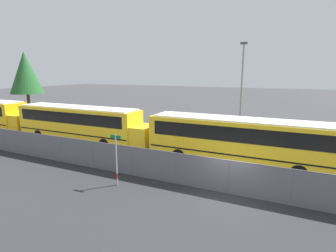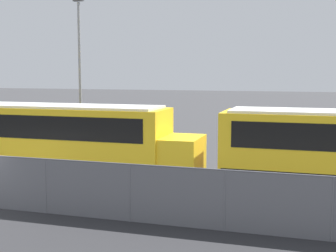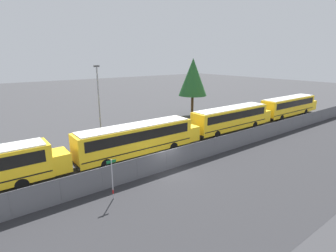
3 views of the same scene
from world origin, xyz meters
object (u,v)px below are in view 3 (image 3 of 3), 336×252
school_bus_2 (139,137)px  school_bus_3 (232,117)px  school_bus_4 (289,105)px  street_sign (112,178)px  light_pole (99,102)px  tree_1 (193,77)px

school_bus_2 → school_bus_3: (14.73, 0.28, 0.00)m
school_bus_4 → street_sign: 35.94m
light_pole → tree_1: size_ratio=0.93×
light_pole → school_bus_2: bearing=-78.8°
school_bus_4 → street_sign: school_bus_4 is taller
school_bus_2 → school_bus_3: 14.74m
school_bus_2 → street_sign: size_ratio=4.68×
street_sign → school_bus_2: bearing=46.2°
school_bus_2 → school_bus_4: 29.49m
school_bus_4 → tree_1: (-12.26, 10.64, 4.52)m
light_pole → street_sign: bearing=-109.9°
school_bus_4 → light_pole: size_ratio=1.57×
school_bus_3 → tree_1: 11.91m
street_sign → tree_1: tree_1 is taller
school_bus_2 → school_bus_3: bearing=1.1°
tree_1 → school_bus_2: bearing=-147.4°
school_bus_2 → school_bus_4: size_ratio=1.00×
street_sign → light_pole: (4.57, 12.64, 3.26)m
school_bus_2 → street_sign: bearing=-133.8°
school_bus_4 → school_bus_3: bearing=-179.7°
school_bus_4 → tree_1: tree_1 is taller
school_bus_2 → light_pole: (-1.29, 6.52, 2.87)m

